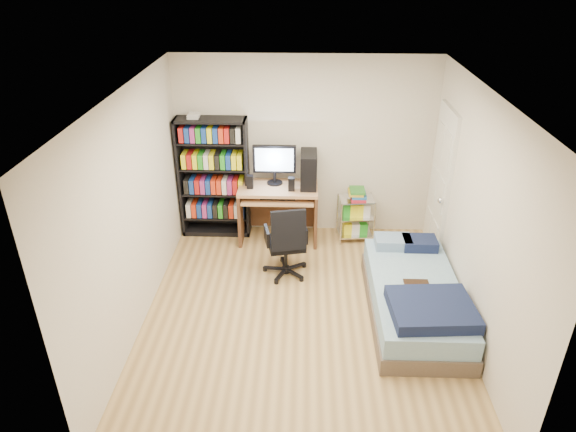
{
  "coord_description": "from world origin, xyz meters",
  "views": [
    {
      "loc": [
        0.01,
        -4.63,
        3.68
      ],
      "look_at": [
        -0.17,
        0.4,
        1.03
      ],
      "focal_mm": 32.0,
      "sensor_mm": 36.0,
      "label": 1
    }
  ],
  "objects_px": {
    "bed": "(415,298)",
    "computer_desk": "(286,190)",
    "office_chair": "(286,253)",
    "media_shelf": "(214,177)"
  },
  "relations": [
    {
      "from": "computer_desk",
      "to": "bed",
      "type": "xyz_separation_m",
      "value": [
        1.49,
        -1.72,
        -0.49
      ]
    },
    {
      "from": "media_shelf",
      "to": "bed",
      "type": "xyz_separation_m",
      "value": [
        2.49,
        -1.83,
        -0.63
      ]
    },
    {
      "from": "office_chair",
      "to": "bed",
      "type": "distance_m",
      "value": 1.64
    },
    {
      "from": "bed",
      "to": "computer_desk",
      "type": "bearing_deg",
      "value": 130.82
    },
    {
      "from": "computer_desk",
      "to": "office_chair",
      "type": "bearing_deg",
      "value": -87.75
    },
    {
      "from": "media_shelf",
      "to": "computer_desk",
      "type": "height_order",
      "value": "media_shelf"
    },
    {
      "from": "media_shelf",
      "to": "office_chair",
      "type": "bearing_deg",
      "value": -45.65
    },
    {
      "from": "office_chair",
      "to": "bed",
      "type": "relative_size",
      "value": 0.5
    },
    {
      "from": "media_shelf",
      "to": "bed",
      "type": "height_order",
      "value": "media_shelf"
    },
    {
      "from": "computer_desk",
      "to": "media_shelf",
      "type": "bearing_deg",
      "value": 174.01
    }
  ]
}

